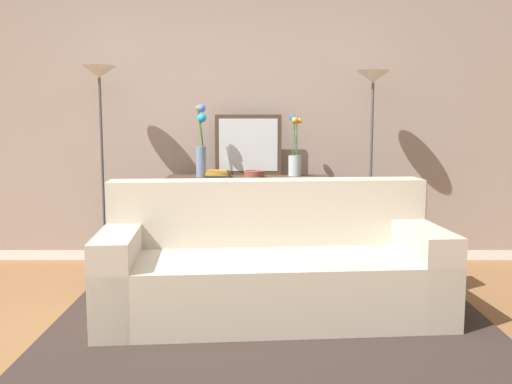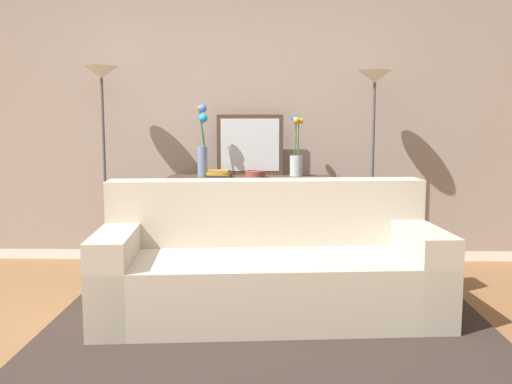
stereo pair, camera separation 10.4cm
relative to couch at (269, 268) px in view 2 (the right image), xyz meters
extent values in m
cube|color=brown|center=(-0.52, -0.84, -0.32)|extent=(16.00, 16.00, 0.02)
cube|color=white|center=(-0.52, 1.53, -0.27)|extent=(12.00, 0.15, 0.09)
cube|color=gray|center=(-0.52, 1.53, 1.22)|extent=(12.00, 0.14, 2.89)
cube|color=#332823|center=(0.01, -0.16, -0.30)|extent=(2.81, 2.09, 0.01)
cube|color=#BCB29E|center=(0.01, -0.06, -0.10)|extent=(2.29, 1.11, 0.42)
cube|color=#BCB29E|center=(-0.02, 0.27, 0.34)|extent=(2.24, 0.44, 0.46)
cube|color=#BCB29E|center=(-0.98, -0.15, -0.01)|extent=(0.32, 0.95, 0.60)
cube|color=#BCB29E|center=(0.99, 0.02, -0.01)|extent=(0.32, 0.95, 0.60)
cube|color=#473323|center=(-0.17, 1.17, 0.49)|extent=(1.40, 0.33, 0.03)
cube|color=#473323|center=(-0.17, 1.17, -0.16)|extent=(1.29, 0.28, 0.01)
cube|color=#473323|center=(-0.85, 1.03, 0.08)|extent=(0.05, 0.05, 0.79)
cube|color=#473323|center=(0.51, 1.03, 0.08)|extent=(0.05, 0.05, 0.79)
cube|color=#473323|center=(-0.85, 1.31, 0.08)|extent=(0.05, 0.05, 0.79)
cube|color=#473323|center=(0.51, 1.31, 0.08)|extent=(0.05, 0.05, 0.79)
cylinder|color=#4C4C51|center=(-1.41, 1.09, -0.30)|extent=(0.26, 0.26, 0.02)
cylinder|color=#4C4C51|center=(-1.41, 1.09, 0.53)|extent=(0.02, 0.02, 1.63)
cone|color=silver|center=(-1.41, 1.09, 1.39)|extent=(0.28, 0.28, 0.10)
cylinder|color=#4C4C51|center=(0.88, 1.09, -0.30)|extent=(0.26, 0.26, 0.02)
cylinder|color=#4C4C51|center=(0.88, 1.09, 0.51)|extent=(0.02, 0.02, 1.59)
cone|color=silver|center=(0.88, 1.09, 1.35)|extent=(0.28, 0.28, 0.10)
cube|color=#473323|center=(-0.17, 1.30, 0.77)|extent=(0.59, 0.02, 0.53)
cube|color=silver|center=(-0.17, 1.29, 0.77)|extent=(0.52, 0.01, 0.46)
cylinder|color=#6B84AD|center=(-0.58, 1.14, 0.63)|extent=(0.09, 0.09, 0.26)
cylinder|color=#3D7538|center=(-0.58, 1.13, 0.93)|extent=(0.05, 0.03, 0.33)
sphere|color=#CB7B31|center=(-0.59, 1.11, 1.09)|extent=(0.05, 0.05, 0.05)
cylinder|color=#3D7538|center=(-0.57, 1.13, 0.89)|extent=(0.02, 0.01, 0.24)
sphere|color=#1FA8E3|center=(-0.56, 1.11, 1.01)|extent=(0.08, 0.08, 0.08)
cylinder|color=#3D7538|center=(-0.57, 1.13, 0.93)|extent=(0.04, 0.02, 0.32)
sphere|color=#4874E5|center=(-0.56, 1.11, 1.09)|extent=(0.07, 0.07, 0.07)
cylinder|color=silver|center=(0.23, 1.20, 0.59)|extent=(0.11, 0.11, 0.18)
cylinder|color=#3D7538|center=(0.23, 1.18, 0.83)|extent=(0.04, 0.01, 0.30)
sphere|color=gold|center=(0.23, 1.16, 0.99)|extent=(0.06, 0.06, 0.06)
cylinder|color=#3D7538|center=(0.23, 1.22, 0.84)|extent=(0.03, 0.02, 0.32)
sphere|color=blue|center=(0.22, 1.23, 1.00)|extent=(0.06, 0.06, 0.06)
cylinder|color=#3D7538|center=(0.25, 1.20, 0.83)|extent=(0.01, 0.02, 0.30)
sphere|color=gold|center=(0.27, 1.19, 0.98)|extent=(0.05, 0.05, 0.05)
cylinder|color=brown|center=(-0.12, 1.07, 0.53)|extent=(0.17, 0.17, 0.05)
torus|color=brown|center=(-0.12, 1.07, 0.56)|extent=(0.17, 0.17, 0.01)
cube|color=#2D2D33|center=(-0.43, 1.09, 0.51)|extent=(0.21, 0.14, 0.02)
cube|color=gold|center=(-0.44, 1.10, 0.53)|extent=(0.20, 0.14, 0.02)
cube|color=#B77F33|center=(-0.43, 1.09, 0.55)|extent=(0.18, 0.14, 0.03)
cube|color=silver|center=(-0.72, 1.17, -0.25)|extent=(0.04, 0.14, 0.13)
cube|color=#1E7075|center=(-0.68, 1.17, -0.26)|extent=(0.04, 0.17, 0.11)
cube|color=navy|center=(-0.63, 1.17, -0.25)|extent=(0.06, 0.14, 0.12)
cube|color=slate|center=(-0.58, 1.17, -0.26)|extent=(0.05, 0.16, 0.10)
cube|color=#236033|center=(-0.53, 1.17, -0.26)|extent=(0.05, 0.14, 0.11)
cube|color=#6B3360|center=(-0.47, 1.17, -0.25)|extent=(0.05, 0.17, 0.12)
cube|color=#2D2D33|center=(-0.44, 1.17, -0.25)|extent=(0.02, 0.15, 0.11)
camera|label=1|loc=(-0.10, -3.72, 0.99)|focal=39.72mm
camera|label=2|loc=(0.00, -3.72, 0.99)|focal=39.72mm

